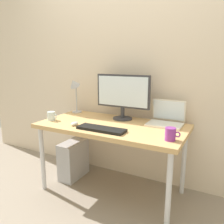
# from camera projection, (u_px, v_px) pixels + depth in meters

# --- Properties ---
(ground_plane) EXTENTS (6.00, 6.00, 0.00)m
(ground_plane) POSITION_uv_depth(u_px,v_px,m) (112.00, 190.00, 2.34)
(ground_plane) COLOR gray
(back_wall) EXTENTS (4.40, 0.04, 2.60)m
(back_wall) POSITION_uv_depth(u_px,v_px,m) (130.00, 60.00, 2.41)
(back_wall) COLOR beige
(back_wall) RESTS_ON ground_plane
(desk) EXTENTS (1.40, 0.71, 0.70)m
(desk) POSITION_uv_depth(u_px,v_px,m) (112.00, 130.00, 2.20)
(desk) COLOR tan
(desk) RESTS_ON ground_plane
(monitor) EXTENTS (0.58, 0.20, 0.46)m
(monitor) POSITION_uv_depth(u_px,v_px,m) (123.00, 94.00, 2.32)
(monitor) COLOR #333338
(monitor) RESTS_ON desk
(laptop) EXTENTS (0.32, 0.26, 0.23)m
(laptop) POSITION_uv_depth(u_px,v_px,m) (166.00, 118.00, 2.17)
(laptop) COLOR silver
(laptop) RESTS_ON desk
(desk_lamp) EXTENTS (0.11, 0.16, 0.41)m
(desk_lamp) POSITION_uv_depth(u_px,v_px,m) (74.00, 88.00, 2.59)
(desk_lamp) COLOR #B2B2B7
(desk_lamp) RESTS_ON desk
(keyboard) EXTENTS (0.44, 0.14, 0.02)m
(keyboard) POSITION_uv_depth(u_px,v_px,m) (101.00, 129.00, 1.99)
(keyboard) COLOR black
(keyboard) RESTS_ON desk
(mouse) EXTENTS (0.06, 0.09, 0.03)m
(mouse) POSITION_uv_depth(u_px,v_px,m) (75.00, 124.00, 2.14)
(mouse) COLOR silver
(mouse) RESTS_ON desk
(coffee_mug) EXTENTS (0.12, 0.08, 0.10)m
(coffee_mug) POSITION_uv_depth(u_px,v_px,m) (171.00, 134.00, 1.74)
(coffee_mug) COLOR purple
(coffee_mug) RESTS_ON desk
(glass_cup) EXTENTS (0.11, 0.08, 0.09)m
(glass_cup) POSITION_uv_depth(u_px,v_px,m) (51.00, 116.00, 2.32)
(glass_cup) COLOR silver
(glass_cup) RESTS_ON desk
(computer_tower) EXTENTS (0.18, 0.36, 0.42)m
(computer_tower) POSITION_uv_depth(u_px,v_px,m) (73.00, 159.00, 2.57)
(computer_tower) COLOR #B2B2B7
(computer_tower) RESTS_ON ground_plane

